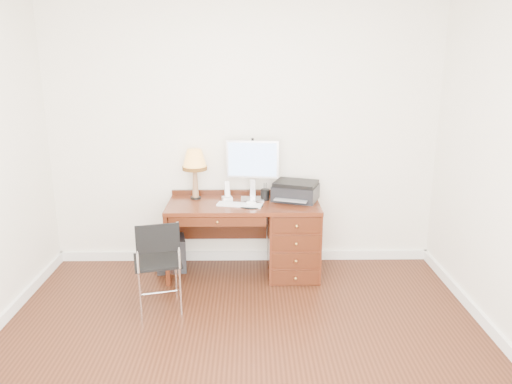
{
  "coord_description": "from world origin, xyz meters",
  "views": [
    {
      "loc": [
        0.06,
        -3.33,
        2.16
      ],
      "look_at": [
        0.12,
        1.2,
        0.92
      ],
      "focal_mm": 35.0,
      "sensor_mm": 36.0,
      "label": 1
    }
  ],
  "objects_px": {
    "printer": "(296,191)",
    "chair": "(156,257)",
    "monitor": "(252,163)",
    "phone": "(227,195)",
    "equipment_box": "(171,253)",
    "leg_lamp": "(195,163)",
    "desk": "(276,235)"
  },
  "relations": [
    {
      "from": "desk",
      "to": "chair",
      "type": "distance_m",
      "value": 1.33
    },
    {
      "from": "desk",
      "to": "equipment_box",
      "type": "height_order",
      "value": "desk"
    },
    {
      "from": "equipment_box",
      "to": "printer",
      "type": "bearing_deg",
      "value": -11.08
    },
    {
      "from": "monitor",
      "to": "phone",
      "type": "height_order",
      "value": "monitor"
    },
    {
      "from": "printer",
      "to": "chair",
      "type": "xyz_separation_m",
      "value": [
        -1.26,
        -0.89,
        -0.33
      ]
    },
    {
      "from": "monitor",
      "to": "leg_lamp",
      "type": "bearing_deg",
      "value": -175.65
    },
    {
      "from": "chair",
      "to": "equipment_box",
      "type": "height_order",
      "value": "chair"
    },
    {
      "from": "desk",
      "to": "phone",
      "type": "bearing_deg",
      "value": 172.27
    },
    {
      "from": "monitor",
      "to": "phone",
      "type": "relative_size",
      "value": 2.98
    },
    {
      "from": "printer",
      "to": "monitor",
      "type": "bearing_deg",
      "value": -165.13
    },
    {
      "from": "chair",
      "to": "phone",
      "type": "bearing_deg",
      "value": 41.79
    },
    {
      "from": "monitor",
      "to": "phone",
      "type": "distance_m",
      "value": 0.41
    },
    {
      "from": "monitor",
      "to": "printer",
      "type": "bearing_deg",
      "value": 1.63
    },
    {
      "from": "leg_lamp",
      "to": "equipment_box",
      "type": "xyz_separation_m",
      "value": [
        -0.27,
        -0.06,
        -0.95
      ]
    },
    {
      "from": "chair",
      "to": "equipment_box",
      "type": "distance_m",
      "value": 0.95
    },
    {
      "from": "desk",
      "to": "monitor",
      "type": "height_order",
      "value": "monitor"
    },
    {
      "from": "monitor",
      "to": "chair",
      "type": "bearing_deg",
      "value": -125.6
    },
    {
      "from": "printer",
      "to": "desk",
      "type": "bearing_deg",
      "value": -134.88
    },
    {
      "from": "monitor",
      "to": "printer",
      "type": "height_order",
      "value": "monitor"
    },
    {
      "from": "chair",
      "to": "equipment_box",
      "type": "xyz_separation_m",
      "value": [
        -0.02,
        0.89,
        -0.34
      ]
    },
    {
      "from": "printer",
      "to": "chair",
      "type": "height_order",
      "value": "printer"
    },
    {
      "from": "phone",
      "to": "chair",
      "type": "height_order",
      "value": "phone"
    },
    {
      "from": "leg_lamp",
      "to": "equipment_box",
      "type": "height_order",
      "value": "leg_lamp"
    },
    {
      "from": "desk",
      "to": "equipment_box",
      "type": "relative_size",
      "value": 4.32
    },
    {
      "from": "desk",
      "to": "printer",
      "type": "bearing_deg",
      "value": 25.7
    },
    {
      "from": "equipment_box",
      "to": "leg_lamp",
      "type": "bearing_deg",
      "value": 0.21
    },
    {
      "from": "chair",
      "to": "printer",
      "type": "bearing_deg",
      "value": 20.72
    },
    {
      "from": "desk",
      "to": "chair",
      "type": "height_order",
      "value": "chair"
    },
    {
      "from": "leg_lamp",
      "to": "phone",
      "type": "relative_size",
      "value": 2.52
    },
    {
      "from": "monitor",
      "to": "phone",
      "type": "xyz_separation_m",
      "value": [
        -0.25,
        -0.07,
        -0.32
      ]
    },
    {
      "from": "equipment_box",
      "to": "desk",
      "type": "bearing_deg",
      "value": -16.24
    },
    {
      "from": "printer",
      "to": "chair",
      "type": "distance_m",
      "value": 1.58
    }
  ]
}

